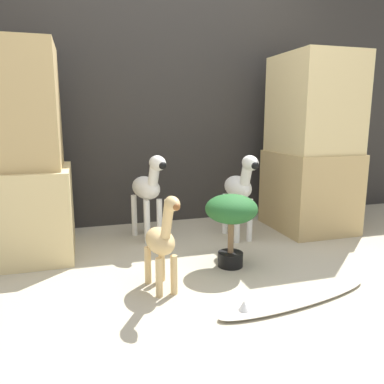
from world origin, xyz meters
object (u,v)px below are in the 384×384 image
zebra_left (148,188)px  surfboard (295,297)px  zebra_right (240,188)px  potted_palm_front (231,215)px  giraffe_figurine (162,241)px

zebra_left → surfboard: zebra_left is taller
zebra_right → surfboard: 1.14m
zebra_left → potted_palm_front: size_ratio=1.43×
zebra_right → giraffe_figurine: zebra_right is taller
surfboard → giraffe_figurine: bearing=153.5°
giraffe_figurine → potted_palm_front: size_ratio=1.20×
giraffe_figurine → zebra_left: bearing=84.4°
zebra_left → surfboard: bearing=-65.4°
zebra_right → potted_palm_front: (-0.29, -0.52, -0.07)m
giraffe_figurine → surfboard: size_ratio=0.58×
zebra_left → potted_palm_front: 0.82m
zebra_left → surfboard: (0.57, -1.25, -0.40)m
giraffe_figurine → zebra_right: bearing=42.7°
zebra_left → giraffe_figurine: 0.93m
potted_palm_front → surfboard: 0.66m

